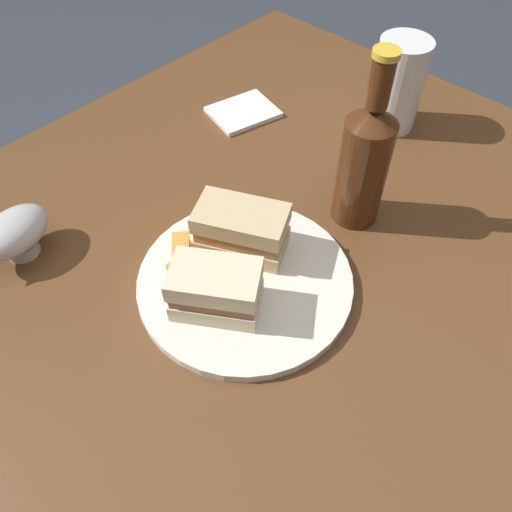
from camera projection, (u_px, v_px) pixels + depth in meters
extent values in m
plane|color=#333842|center=(262.00, 446.00, 1.24)|extent=(6.00, 6.00, 0.00)
cube|color=brown|center=(263.00, 379.00, 0.97)|extent=(1.11, 0.95, 0.72)
cylinder|color=silver|center=(245.00, 281.00, 0.66)|extent=(0.28, 0.28, 0.01)
cube|color=#CCB284|center=(242.00, 240.00, 0.68)|extent=(0.11, 0.13, 0.02)
cube|color=#B27A4C|center=(241.00, 230.00, 0.66)|extent=(0.10, 0.13, 0.02)
cube|color=#CCB284|center=(241.00, 218.00, 0.64)|extent=(0.11, 0.13, 0.02)
cube|color=beige|center=(217.00, 299.00, 0.61)|extent=(0.11, 0.12, 0.03)
cube|color=#8C5B3D|center=(216.00, 290.00, 0.60)|extent=(0.10, 0.12, 0.01)
cube|color=beige|center=(215.00, 279.00, 0.58)|extent=(0.11, 0.12, 0.03)
cube|color=#AD702D|center=(199.00, 265.00, 0.65)|extent=(0.03, 0.05, 0.02)
cube|color=gold|center=(181.00, 250.00, 0.67)|extent=(0.05, 0.05, 0.02)
cube|color=#B77F33|center=(189.00, 295.00, 0.62)|extent=(0.05, 0.03, 0.02)
cube|color=#B77F33|center=(185.00, 263.00, 0.66)|extent=(0.05, 0.02, 0.02)
cube|color=#B77F33|center=(216.00, 274.00, 0.64)|extent=(0.05, 0.04, 0.02)
cylinder|color=white|center=(397.00, 85.00, 0.83)|extent=(0.08, 0.08, 0.15)
cylinder|color=#C67014|center=(394.00, 101.00, 0.85)|extent=(0.07, 0.07, 0.09)
cylinder|color=#B7B7BC|center=(22.00, 247.00, 0.69)|extent=(0.04, 0.04, 0.02)
ellipsoid|color=#B7B7BC|center=(14.00, 232.00, 0.67)|extent=(0.11, 0.09, 0.05)
ellipsoid|color=#381E0F|center=(12.00, 229.00, 0.66)|extent=(0.09, 0.07, 0.02)
cylinder|color=#47230F|center=(362.00, 173.00, 0.68)|extent=(0.07, 0.07, 0.16)
cone|color=#47230F|center=(374.00, 115.00, 0.61)|extent=(0.07, 0.07, 0.02)
cylinder|color=#47230F|center=(381.00, 82.00, 0.58)|extent=(0.03, 0.03, 0.06)
cylinder|color=gold|center=(387.00, 53.00, 0.55)|extent=(0.03, 0.03, 0.01)
cube|color=white|center=(243.00, 112.00, 0.90)|extent=(0.13, 0.12, 0.01)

